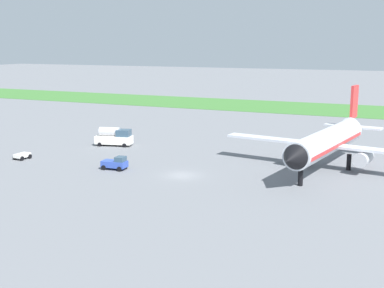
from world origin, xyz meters
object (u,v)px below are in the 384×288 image
at_px(airplane_midfield_jet, 328,142).
at_px(baggage_cart_near_gate, 22,156).
at_px(pushback_tug_by_runway, 115,163).
at_px(fuel_truck_midfield, 114,137).

height_order(airplane_midfield_jet, baggage_cart_near_gate, airplane_midfield_jet).
bearing_deg(pushback_tug_by_runway, baggage_cart_near_gate, 176.99).
xyz_separation_m(airplane_midfield_jet, fuel_truck_midfield, (-37.38, 2.23, -2.46)).
bearing_deg(fuel_truck_midfield, airplane_midfield_jet, -16.93).
xyz_separation_m(baggage_cart_near_gate, pushback_tug_by_runway, (17.00, 0.24, 0.34)).
xyz_separation_m(airplane_midfield_jet, pushback_tug_by_runway, (-27.77, -12.68, -3.13)).
relative_size(baggage_cart_near_gate, pushback_tug_by_runway, 0.67).
relative_size(baggage_cart_near_gate, fuel_truck_midfield, 0.36).
bearing_deg(airplane_midfield_jet, baggage_cart_near_gate, -65.21).
relative_size(airplane_midfield_jet, pushback_tug_by_runway, 8.53).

